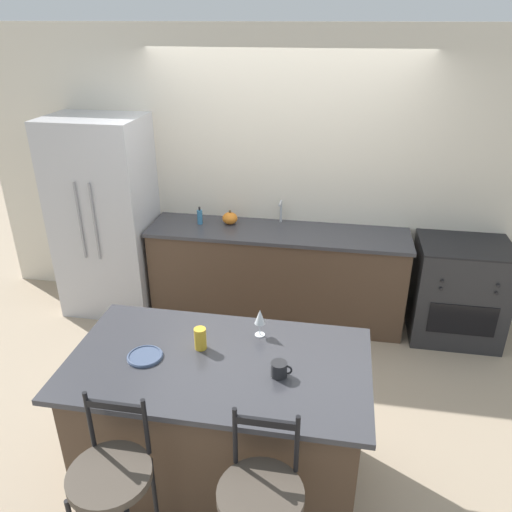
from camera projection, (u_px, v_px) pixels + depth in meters
name	position (u px, v px, depth m)	size (l,w,h in m)	color
ground_plane	(271.00, 334.00, 4.75)	(18.00, 18.00, 0.00)	tan
wall_back	(283.00, 178.00, 4.75)	(6.00, 0.07, 2.70)	beige
back_counter	(277.00, 274.00, 4.87)	(2.44, 0.64, 0.94)	#4C3828
sink_faucet	(281.00, 209.00, 4.77)	(0.02, 0.13, 0.22)	#ADAFB5
kitchen_island	(220.00, 422.00, 3.08)	(1.75, 0.97, 0.94)	#4C3828
refrigerator	(106.00, 218.00, 4.86)	(0.88, 0.70, 1.93)	#BCBCC1
oven_range	(458.00, 291.00, 4.57)	(0.80, 0.65, 0.94)	#28282B
bar_stool_near	(113.00, 492.00, 2.45)	(0.41, 0.41, 1.11)	black
bar_stool_far	(261.00, 512.00, 2.35)	(0.41, 0.41, 1.11)	black
dinner_plate	(145.00, 356.00, 2.91)	(0.21, 0.21, 0.02)	#425170
wine_glass	(260.00, 317.00, 3.06)	(0.07, 0.07, 0.18)	white
coffee_mug	(279.00, 369.00, 2.75)	(0.12, 0.09, 0.09)	#232326
tumbler_cup	(200.00, 339.00, 2.96)	(0.07, 0.07, 0.14)	gold
pumpkin_decoration	(230.00, 218.00, 4.78)	(0.15, 0.15, 0.14)	orange
soap_bottle	(200.00, 217.00, 4.77)	(0.05, 0.05, 0.17)	teal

